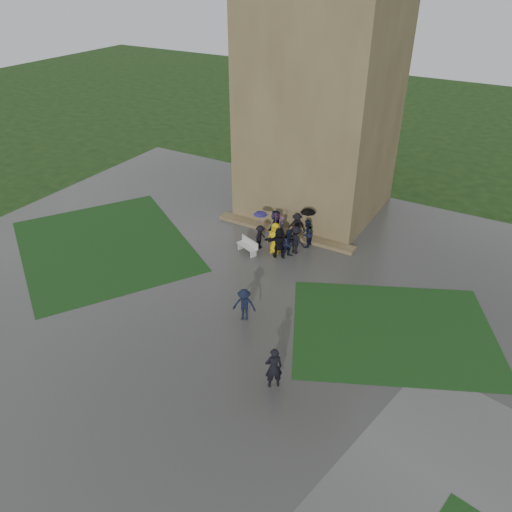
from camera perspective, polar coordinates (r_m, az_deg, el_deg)
The scene contains 10 objects.
ground at distance 23.25m, azimuth -9.05°, elevation -8.47°, with size 120.00×120.00×0.00m, color black.
plaza at distance 24.45m, azimuth -6.15°, elevation -5.91°, with size 34.00×34.00×0.02m, color #353532.
lawn_inset_left at distance 30.64m, azimuth -16.96°, elevation 1.19°, with size 11.00×9.00×0.01m, color black.
lawn_inset_right at distance 23.81m, azimuth 15.37°, elevation -8.19°, with size 9.00×7.00×0.01m, color black.
tower at distance 31.33m, azimuth 7.75°, elevation 20.58°, with size 8.00×8.00×18.00m, color brown.
tower_plinth at distance 30.53m, azimuth 3.26°, elevation 2.74°, with size 9.00×0.80×0.22m, color brown.
bench at distance 28.40m, azimuth -0.93°, elevation 1.16°, with size 1.51×0.94×0.84m.
visitor_cluster at distance 28.48m, azimuth 3.05°, elevation 2.83°, with size 3.04×3.50×2.55m.
pedestrian_mid at distance 23.12m, azimuth -1.35°, elevation -5.59°, with size 1.07×0.55×1.65m, color black.
pedestrian_near at distance 19.85m, azimuth 2.03°, elevation -12.64°, with size 0.69×0.45×1.90m, color black.
Camera 1 is at (11.99, -13.36, 14.77)m, focal length 35.00 mm.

